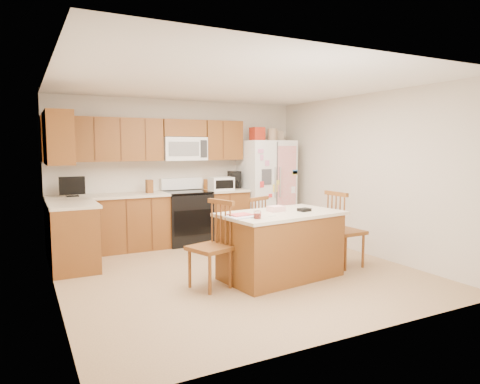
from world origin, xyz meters
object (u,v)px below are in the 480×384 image
island (281,245)px  windsor_chair_back (251,232)px  stove (187,216)px  refrigerator (266,187)px  windsor_chair_right (344,231)px  windsor_chair_left (211,247)px

island → windsor_chair_back: size_ratio=1.70×
stove → refrigerator: refrigerator is taller
refrigerator → island: bearing=-116.8°
windsor_chair_back → stove: bearing=102.9°
windsor_chair_right → refrigerator: bearing=87.1°
windsor_chair_left → windsor_chair_back: size_ratio=1.07×
windsor_chair_left → windsor_chair_back: 1.20m
windsor_chair_right → stove: bearing=121.3°
stove → windsor_chair_back: stove is taller
windsor_chair_left → windsor_chair_back: windsor_chair_left is taller
windsor_chair_back → windsor_chair_right: 1.31m
refrigerator → island: (-1.19, -2.35, -0.49)m
stove → island: 2.44m
stove → refrigerator: bearing=-2.3°
refrigerator → windsor_chair_right: size_ratio=1.91×
windsor_chair_back → windsor_chair_right: windsor_chair_right is taller
island → windsor_chair_right: size_ratio=1.55×
stove → windsor_chair_right: stove is taller
refrigerator → windsor_chair_right: (-0.12, -2.32, -0.42)m
stove → windsor_chair_left: (-0.57, -2.37, 0.02)m
windsor_chair_right → windsor_chair_back: bearing=145.2°
stove → windsor_chair_back: size_ratio=1.16×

